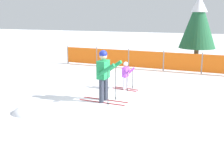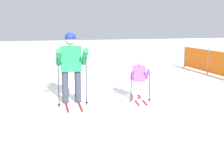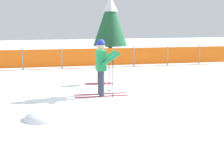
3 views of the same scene
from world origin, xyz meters
name	(u,v)px [view 2 (image 2 of 3)]	position (x,y,z in m)	size (l,w,h in m)	color
ground_plane	(82,103)	(0.00, 0.00, 0.00)	(60.00, 60.00, 0.00)	white
skier_adult	(71,61)	(-0.09, -0.23, 1.00)	(1.60, 0.74, 1.67)	maroon
skier_child	(139,76)	(0.20, 1.37, 0.61)	(1.01, 0.51, 1.05)	maroon
snow_mound	(2,92)	(-1.78, -1.88, 0.00)	(0.99, 0.84, 0.39)	white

